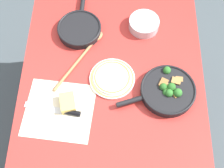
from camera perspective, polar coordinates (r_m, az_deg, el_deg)
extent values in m
plane|color=#424C51|center=(2.20, 0.00, -9.20)|extent=(14.00, 14.00, 0.00)
cube|color=#B72D28|center=(1.51, 0.00, -0.60)|extent=(1.31, 0.89, 0.03)
cylinder|color=#BCBCC1|center=(2.17, 10.73, 8.90)|extent=(0.05, 0.05, 0.73)
cylinder|color=#BCBCC1|center=(2.18, -9.89, 9.34)|extent=(0.05, 0.05, 0.73)
cylinder|color=black|center=(1.48, 10.16, -1.27)|extent=(0.26, 0.26, 0.04)
torus|color=black|center=(1.47, 10.28, -0.95)|extent=(0.26, 0.26, 0.01)
cylinder|color=black|center=(1.43, 3.19, -3.21)|extent=(0.06, 0.13, 0.02)
cylinder|color=#205218|center=(1.49, 10.64, -0.98)|extent=(0.01, 0.01, 0.02)
sphere|color=#286023|center=(1.47, 10.81, -0.54)|extent=(0.04, 0.04, 0.04)
cylinder|color=#205218|center=(1.48, 9.68, -1.88)|extent=(0.01, 0.01, 0.02)
sphere|color=#286023|center=(1.46, 9.79, -1.57)|extent=(0.03, 0.03, 0.03)
cylinder|color=#205218|center=(1.48, 9.24, -0.92)|extent=(0.01, 0.01, 0.02)
sphere|color=#286023|center=(1.46, 9.37, -0.53)|extent=(0.04, 0.04, 0.04)
cylinder|color=#357027|center=(1.49, 10.28, -1.15)|extent=(0.01, 0.01, 0.02)
sphere|color=#428438|center=(1.47, 10.40, -0.83)|extent=(0.03, 0.03, 0.03)
cylinder|color=#245B1C|center=(1.48, 11.76, -2.00)|extent=(0.01, 0.01, 0.02)
sphere|color=#2D6B28|center=(1.46, 11.94, -1.58)|extent=(0.04, 0.04, 0.04)
cylinder|color=#245B1C|center=(1.53, 9.88, 2.06)|extent=(0.01, 0.01, 0.02)
sphere|color=#2D6B28|center=(1.51, 10.01, 2.49)|extent=(0.04, 0.04, 0.04)
cylinder|color=#245B1C|center=(1.47, 10.25, -2.03)|extent=(0.01, 0.01, 0.02)
sphere|color=#2D6B28|center=(1.45, 10.40, -1.64)|extent=(0.04, 0.04, 0.04)
cube|color=#9E703D|center=(1.50, 11.56, 0.32)|extent=(0.04, 0.05, 0.04)
cube|color=#AD7F4C|center=(1.48, 9.99, -0.77)|extent=(0.05, 0.05, 0.03)
cube|color=olive|center=(1.47, 9.00, -1.40)|extent=(0.02, 0.03, 0.02)
cube|color=olive|center=(1.48, 9.32, -0.10)|extent=(0.06, 0.05, 0.04)
cube|color=olive|center=(1.47, 11.38, -1.95)|extent=(0.05, 0.05, 0.03)
cube|color=#9E703D|center=(1.51, 12.10, 0.67)|extent=(0.03, 0.04, 0.03)
cylinder|color=black|center=(1.65, -5.96, 9.83)|extent=(0.22, 0.22, 0.04)
torus|color=black|center=(1.64, -6.02, 10.23)|extent=(0.23, 0.23, 0.01)
cylinder|color=black|center=(1.76, -5.38, 14.51)|extent=(0.12, 0.03, 0.02)
cylinder|color=#E5CC60|center=(1.65, -5.96, 9.83)|extent=(0.18, 0.18, 0.02)
cylinder|color=#996B42|center=(1.55, -6.67, 3.68)|extent=(0.31, 0.20, 0.02)
ellipsoid|color=#996B42|center=(1.63, -2.58, 8.72)|extent=(0.08, 0.07, 0.02)
cube|color=beige|center=(1.46, -9.63, -4.71)|extent=(0.32, 0.34, 0.00)
cube|color=silver|center=(1.48, -12.39, -4.28)|extent=(0.06, 0.18, 0.01)
cylinder|color=black|center=(1.44, -7.45, -5.17)|extent=(0.04, 0.09, 0.02)
cube|color=#E0C15B|center=(1.45, -8.13, -3.42)|extent=(0.10, 0.08, 0.04)
cylinder|color=white|center=(1.51, 0.18, 1.00)|extent=(0.22, 0.22, 0.01)
torus|color=gold|center=(1.50, 0.18, 1.10)|extent=(0.21, 0.21, 0.01)
cylinder|color=white|center=(1.49, 0.18, 1.21)|extent=(0.18, 0.18, 0.01)
torus|color=gold|center=(1.49, 0.18, 1.32)|extent=(0.17, 0.17, 0.01)
cylinder|color=#B7B7BC|center=(1.67, 5.86, 10.87)|extent=(0.16, 0.16, 0.05)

